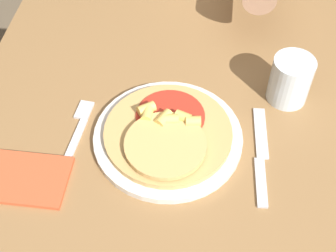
% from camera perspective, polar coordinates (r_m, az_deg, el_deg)
% --- Properties ---
extents(dining_table, '(0.90, 0.98, 0.75)m').
position_cam_1_polar(dining_table, '(0.98, 2.70, -5.41)').
color(dining_table, olive).
rests_on(dining_table, ground_plane).
extents(plate, '(0.28, 0.28, 0.01)m').
position_cam_1_polar(plate, '(0.87, 0.00, -1.38)').
color(plate, silver).
rests_on(plate, dining_table).
extents(pizza, '(0.24, 0.24, 0.04)m').
position_cam_1_polar(pizza, '(0.85, -0.06, -0.88)').
color(pizza, tan).
rests_on(pizza, plate).
extents(fork, '(0.03, 0.18, 0.00)m').
position_cam_1_polar(fork, '(0.90, -10.94, -0.55)').
color(fork, silver).
rests_on(fork, dining_table).
extents(knife, '(0.03, 0.22, 0.00)m').
position_cam_1_polar(knife, '(0.86, 11.25, -3.63)').
color(knife, silver).
rests_on(knife, dining_table).
extents(drinking_glass, '(0.08, 0.08, 0.10)m').
position_cam_1_polar(drinking_glass, '(0.94, 14.69, 5.46)').
color(drinking_glass, silver).
rests_on(drinking_glass, dining_table).
extents(napkin, '(0.15, 0.10, 0.01)m').
position_cam_1_polar(napkin, '(0.86, -16.99, -6.11)').
color(napkin, '#C6512D').
rests_on(napkin, dining_table).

